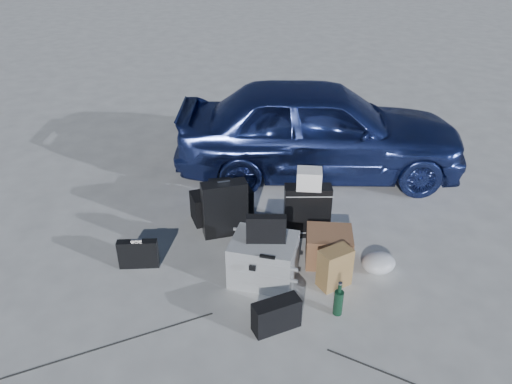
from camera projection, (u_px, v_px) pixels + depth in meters
ground at (283, 291)px, 4.62m from camera, size 60.00×60.00×0.00m
car at (319, 128)px, 6.39m from camera, size 3.80×1.93×1.24m
pelican_case at (264, 259)px, 4.68m from camera, size 0.73×0.66×0.43m
laptop_bag at (266, 229)px, 4.49m from camera, size 0.37×0.13×0.27m
briefcase at (138, 254)px, 4.86m from camera, size 0.39×0.11×0.30m
suitcase_left at (225, 209)px, 5.28m from camera, size 0.50×0.24×0.62m
suitcase_right at (307, 211)px, 5.28m from camera, size 0.50×0.22×0.58m
white_carton at (309, 179)px, 5.07m from camera, size 0.29×0.25×0.20m
duffel_bag at (222, 204)px, 5.63m from camera, size 0.72×0.44×0.34m
flat_box_white at (222, 189)px, 5.53m from camera, size 0.42×0.34×0.07m
flat_box_black at (220, 184)px, 5.51m from camera, size 0.26×0.19×0.05m
kraft_bag at (335, 268)px, 4.60m from camera, size 0.34×0.28×0.39m
cardboard_box at (329, 247)px, 4.93m from camera, size 0.51×0.47×0.33m
plastic_bag at (379, 263)px, 4.83m from camera, size 0.41×0.37×0.19m
messenger_bag at (276, 315)px, 4.15m from camera, size 0.43×0.27×0.28m
green_bottle at (339, 299)px, 4.28m from camera, size 0.09×0.09×0.33m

